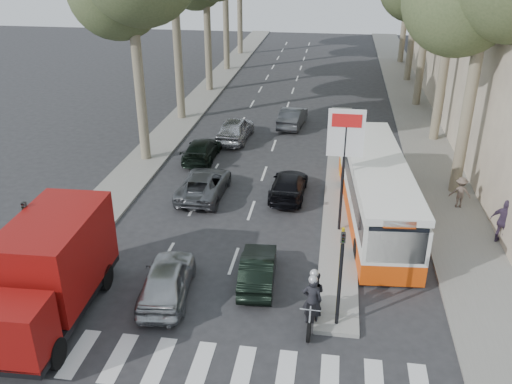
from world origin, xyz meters
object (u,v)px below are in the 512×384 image
at_px(city_bus, 376,189).
at_px(motorcycle, 313,298).
at_px(silver_hatchback, 167,280).
at_px(dark_hatchback, 258,269).
at_px(red_truck, 50,270).

distance_m(city_bus, motorcycle, 8.14).
xyz_separation_m(silver_hatchback, dark_hatchback, (3.10, 1.34, -0.11)).
bearing_deg(silver_hatchback, motorcycle, 167.37).
relative_size(dark_hatchback, red_truck, 0.55).
height_order(silver_hatchback, dark_hatchback, silver_hatchback).
distance_m(red_truck, motorcycle, 8.78).
distance_m(silver_hatchback, dark_hatchback, 3.38).
relative_size(silver_hatchback, red_truck, 0.63).
distance_m(silver_hatchback, red_truck, 3.96).
bearing_deg(dark_hatchback, red_truck, 20.35).
xyz_separation_m(dark_hatchback, city_bus, (4.53, 5.83, 0.94)).
bearing_deg(city_bus, motorcycle, -111.83).
bearing_deg(red_truck, motorcycle, 4.73).
bearing_deg(motorcycle, dark_hatchback, 140.09).
relative_size(silver_hatchback, motorcycle, 1.80).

